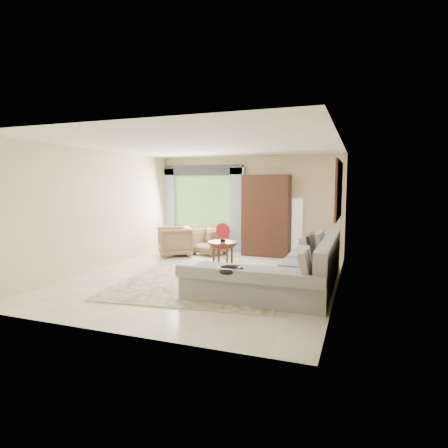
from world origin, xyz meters
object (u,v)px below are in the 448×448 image
at_px(armoire, 266,215).
at_px(floor_lamp, 297,228).
at_px(coffee_table, 223,256).
at_px(sectional_sofa, 294,273).
at_px(potted_plant, 172,240).
at_px(armchair_right, 209,242).
at_px(armchair_left, 175,242).
at_px(tv_screen, 312,247).

distance_m(armoire, floor_lamp, 0.86).
bearing_deg(coffee_table, sectional_sofa, -24.98).
distance_m(coffee_table, potted_plant, 3.24).
xyz_separation_m(coffee_table, floor_lamp, (1.21, 2.19, 0.41)).
bearing_deg(armchair_right, sectional_sofa, -24.90).
distance_m(potted_plant, floor_lamp, 3.64).
relative_size(coffee_table, potted_plant, 1.23).
relative_size(armchair_right, armoire, 0.36).
xyz_separation_m(armchair_right, armoire, (1.43, 0.43, 0.71)).
height_order(potted_plant, armoire, armoire).
height_order(armchair_left, armoire, armoire).
height_order(armchair_right, floor_lamp, floor_lamp).
xyz_separation_m(armchair_right, potted_plant, (-1.38, 0.49, -0.08)).
xyz_separation_m(sectional_sofa, floor_lamp, (-0.43, 2.96, 0.47)).
bearing_deg(sectional_sofa, armoire, 113.06).
bearing_deg(floor_lamp, armoire, -175.71).
height_order(tv_screen, armchair_left, tv_screen).
bearing_deg(armchair_left, tv_screen, 30.28).
height_order(coffee_table, floor_lamp, floor_lamp).
relative_size(sectional_sofa, tv_screen, 4.68).
bearing_deg(armchair_left, coffee_table, 20.85).
bearing_deg(armchair_left, potted_plant, 176.68).
xyz_separation_m(tv_screen, potted_plant, (-4.31, 2.68, -0.46)).
bearing_deg(armoire, sectional_sofa, -66.94).
bearing_deg(coffee_table, armchair_left, 145.82).
distance_m(tv_screen, armchair_right, 3.68).
relative_size(potted_plant, armoire, 0.25).
distance_m(armchair_left, potted_plant, 1.15).
xyz_separation_m(coffee_table, armchair_left, (-1.79, 1.21, 0.04)).
xyz_separation_m(sectional_sofa, armoire, (-1.23, 2.90, 0.77)).
height_order(armchair_right, armoire, armoire).
height_order(potted_plant, floor_lamp, floor_lamp).
bearing_deg(coffee_table, potted_plant, 137.49).
bearing_deg(potted_plant, coffee_table, -42.51).
bearing_deg(armchair_left, sectional_sofa, 25.05).
relative_size(coffee_table, armchair_right, 0.85).
distance_m(armchair_left, armchair_right, 0.91).
bearing_deg(armoire, armchair_left, -157.45).
bearing_deg(coffee_table, armoire, 78.97).
relative_size(armchair_left, potted_plant, 1.59).
xyz_separation_m(tv_screen, armchair_left, (-3.70, 1.71, -0.34)).
relative_size(armchair_right, floor_lamp, 0.50).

